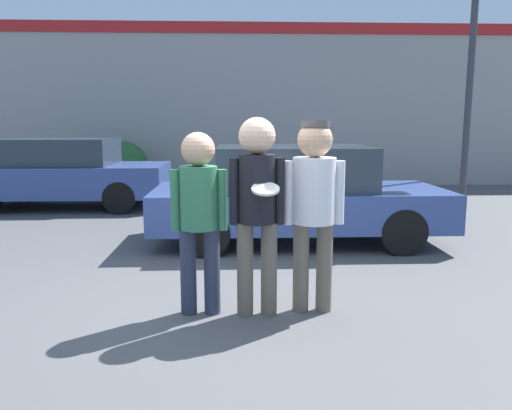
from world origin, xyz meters
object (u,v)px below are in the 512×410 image
at_px(person_middle_with_frisbee, 257,198).
at_px(shrub, 124,166).
at_px(person_right, 314,197).
at_px(street_lamp, 485,24).
at_px(parked_car_far, 65,173).
at_px(parked_car_near, 297,195).
at_px(person_left, 199,208).

relative_size(person_middle_with_frisbee, shrub, 1.40).
bearing_deg(person_middle_with_frisbee, person_right, 8.32).
xyz_separation_m(person_middle_with_frisbee, street_lamp, (4.15, 4.41, 2.36)).
bearing_deg(parked_car_far, shrub, 76.45).
relative_size(parked_car_near, shrub, 3.28).
distance_m(person_right, parked_car_near, 2.86).
relative_size(person_middle_with_frisbee, person_right, 1.02).
bearing_deg(person_right, person_left, -179.05).
height_order(parked_car_far, street_lamp, street_lamp).
distance_m(person_middle_with_frisbee, person_right, 0.53).
bearing_deg(street_lamp, shrub, 148.19).
distance_m(parked_car_near, street_lamp, 4.64).
height_order(person_left, parked_car_near, person_left).
xyz_separation_m(person_right, street_lamp, (3.62, 4.33, 2.36)).
bearing_deg(parked_car_near, street_lamp, 23.71).
xyz_separation_m(person_left, person_middle_with_frisbee, (0.53, -0.06, 0.09)).
xyz_separation_m(person_middle_with_frisbee, parked_car_far, (-3.80, 6.25, -0.37)).
distance_m(person_middle_with_frisbee, street_lamp, 6.50).
bearing_deg(person_middle_with_frisbee, street_lamp, 46.74).
bearing_deg(person_right, person_middle_with_frisbee, -171.68).
distance_m(person_right, street_lamp, 6.12).
distance_m(person_left, shrub, 9.26).
relative_size(person_left, parked_car_near, 0.40).
height_order(person_middle_with_frisbee, person_right, person_middle_with_frisbee).
xyz_separation_m(parked_car_far, shrub, (0.65, 2.69, -0.08)).
bearing_deg(person_right, parked_car_near, 86.11).
relative_size(person_right, parked_car_near, 0.42).
xyz_separation_m(person_middle_with_frisbee, person_right, (0.53, 0.08, -0.00)).
bearing_deg(street_lamp, person_middle_with_frisbee, -133.26).
bearing_deg(person_middle_with_frisbee, shrub, 109.45).
height_order(person_left, shrub, person_left).
distance_m(street_lamp, shrub, 9.04).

